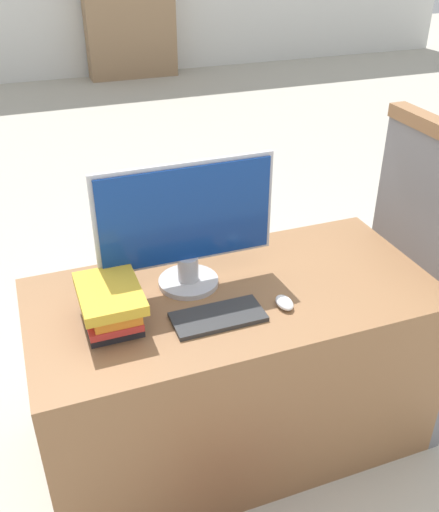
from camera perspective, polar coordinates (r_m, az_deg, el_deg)
name	(u,v)px	position (r m, az deg, el deg)	size (l,w,h in m)	color
ground_plane	(267,504)	(2.32, 4.73, -23.48)	(20.00, 20.00, 0.00)	#BCB7A8
desk	(233,369)	(2.26, 1.35, -11.22)	(1.46, 0.71, 0.73)	#8C603D
carrel_divider	(416,280)	(2.39, 19.08, -2.25)	(0.07, 0.59, 1.28)	slate
monitor	(186,224)	(1.96, -3.33, 3.22)	(0.63, 0.22, 0.47)	#B7B7BC
keyboard	(218,317)	(1.90, -0.14, -6.11)	(0.31, 0.14, 0.02)	#2D2D2D
mouse	(284,303)	(1.97, 6.51, -4.66)	(0.05, 0.09, 0.03)	white
book_stack	(111,305)	(1.87, -10.82, -4.87)	(0.20, 0.27, 0.14)	#232328
bookshelf_far	(128,1)	(8.06, -9.10, 23.85)	(1.16, 0.32, 1.89)	#9E7A56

